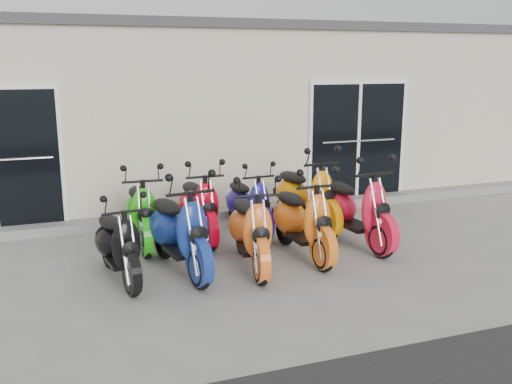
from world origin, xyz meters
The scene contains 15 objects.
ground centered at (0.00, 0.00, 0.00)m, with size 80.00×80.00×0.00m, color gray.
building centered at (0.00, 5.20, 1.60)m, with size 14.00×6.00×3.20m, color beige.
roof_cap centered at (0.00, 5.20, 3.28)m, with size 14.20×6.20×0.16m, color #3F3F42.
front_step centered at (0.00, 2.02, 0.07)m, with size 14.00×0.40×0.15m, color gray.
door_left centered at (-3.20, 2.17, 1.26)m, with size 1.07×0.08×2.22m, color black.
door_right centered at (2.60, 2.17, 1.26)m, with size 2.02×0.08×2.22m, color black.
scooter_front_black centered at (-2.15, -0.38, 0.60)m, with size 0.59×1.63×1.20m, color black, non-canonical shape.
scooter_front_blue centered at (-1.39, -0.34, 0.70)m, with size 0.69×1.91×1.41m, color navy, non-canonical shape.
scooter_front_orange_a centered at (-0.48, -0.50, 0.66)m, with size 0.65×1.80×1.33m, color orange, non-canonical shape.
scooter_front_orange_b centered at (0.34, -0.33, 0.67)m, with size 0.66×1.82×1.34m, color orange, non-canonical shape.
scooter_front_red centered at (1.28, -0.11, 0.71)m, with size 0.70×1.92×1.42m, color red, non-canonical shape.
scooter_back_green centered at (-1.67, 0.92, 0.65)m, with size 0.64×1.76×1.30m, color #24C011, non-canonical shape.
scooter_back_red centered at (-0.81, 0.92, 0.65)m, with size 0.64×1.77×1.31m, color red, non-canonical shape.
scooter_back_blue centered at (0.01, 0.99, 0.60)m, with size 0.59×1.63×1.20m, color navy, non-canonical shape.
scooter_back_yellow centered at (0.93, 0.84, 0.71)m, with size 0.70×1.93×1.42m, color #FF9403, non-canonical shape.
Camera 1 is at (-2.82, -7.21, 2.67)m, focal length 40.00 mm.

